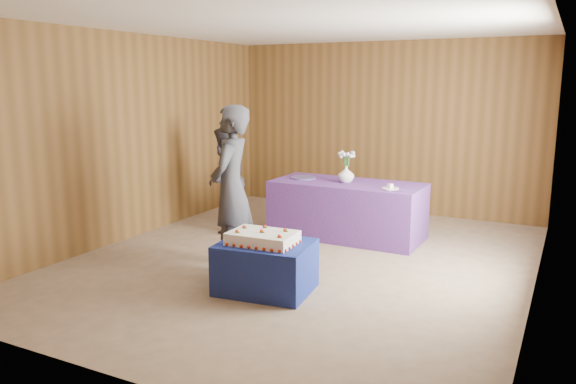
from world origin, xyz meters
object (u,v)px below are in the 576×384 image
Objects in this scene: cake_table at (266,267)px; guest_right at (225,180)px; serving_table at (347,210)px; guest_left at (231,188)px; sheet_cake at (263,238)px; vase at (346,174)px.

guest_right reaches higher than cake_table.
guest_left is at bearing -110.15° from serving_table.
guest_right is at bearing 129.03° from sheet_cake.
cake_table is 0.45× the size of serving_table.
cake_table is 1.07m from guest_left.
sheet_cake is 3.17× the size of vase.
vase is 0.12× the size of guest_left.
guest_right is at bearing -158.26° from guest_left.
sheet_cake is (-0.01, -0.04, 0.31)m from cake_table.
serving_table is at bearing 144.81° from guest_left.
cake_table is 0.61× the size of guest_right.
vase is 1.68m from guest_right.
guest_left reaches higher than sheet_cake.
serving_table is 1.99m from guest_left.
sheet_cake is 0.38× the size of guest_left.
guest_right is at bearing -162.19° from serving_table.
serving_table is at bearing 83.81° from cake_table.
sheet_cake is 2.30m from vase.
sheet_cake is at bearing -89.51° from vase.
cake_table is at bearing -88.87° from serving_table.
sheet_cake is 0.48× the size of guest_right.
serving_table is 1.36× the size of guest_right.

